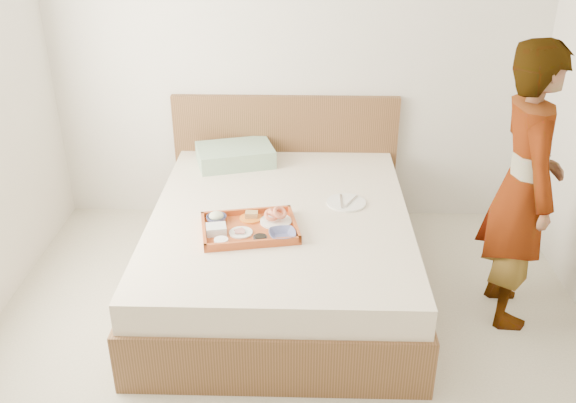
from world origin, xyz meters
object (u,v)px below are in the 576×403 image
(tray, at_px, (250,228))
(dinner_plate, at_px, (346,203))
(bed, at_px, (280,249))
(person, at_px, (524,188))

(tray, xyz_separation_m, dinner_plate, (0.57, 0.37, -0.02))
(bed, relative_size, dinner_plate, 8.16)
(dinner_plate, xyz_separation_m, person, (0.94, -0.35, 0.28))
(bed, relative_size, person, 1.22)
(bed, xyz_separation_m, person, (1.35, -0.23, 0.55))
(person, bearing_deg, dinner_plate, 71.01)
(dinner_plate, bearing_deg, person, -20.14)
(bed, height_order, person, person)
(dinner_plate, height_order, person, person)
(tray, distance_m, person, 1.54)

